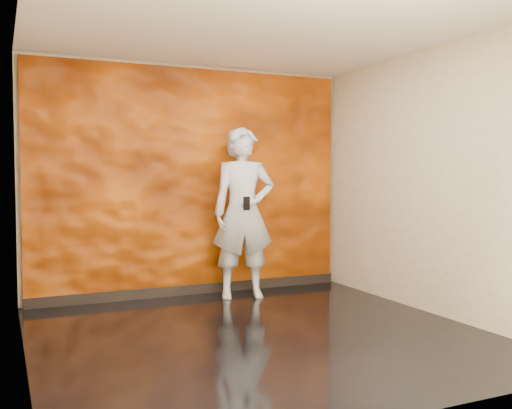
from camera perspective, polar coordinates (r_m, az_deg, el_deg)
The scene contains 5 objects.
room at distance 5.19m, azimuth 0.33°, elevation 2.24°, with size 4.02×4.02×2.81m.
feature_wall at distance 7.02m, azimuth -6.36°, elevation 2.26°, with size 3.90×0.06×2.75m, color #E16108.
baseboard at distance 7.12m, azimuth -6.20°, elevation -8.43°, with size 3.90×0.04×0.12m, color black.
man at distance 6.78m, azimuth -1.27°, elevation -0.84°, with size 0.74×0.49×2.03m, color #9699A4.
phone at distance 6.45m, azimuth -0.94°, elevation 0.10°, with size 0.08×0.02×0.16m, color black.
Camera 1 is at (-2.16, -4.71, 1.47)m, focal length 40.00 mm.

